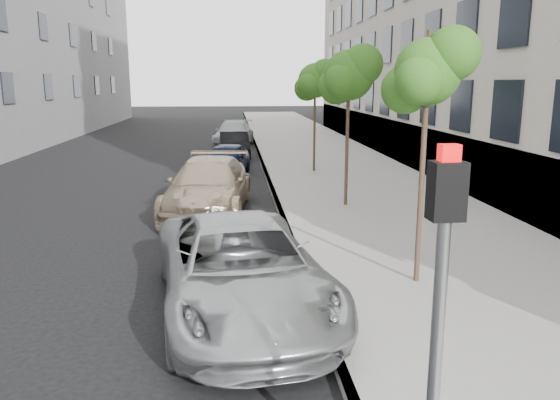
{
  "coord_description": "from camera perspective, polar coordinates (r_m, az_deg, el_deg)",
  "views": [
    {
      "loc": [
        -0.2,
        -7.94,
        3.8
      ],
      "look_at": [
        0.72,
        2.58,
        1.5
      ],
      "focal_mm": 35.0,
      "sensor_mm": 36.0,
      "label": 1
    }
  ],
  "objects": [
    {
      "name": "sedan_blue",
      "position": [
        22.53,
        -5.59,
        4.22
      ],
      "size": [
        2.21,
        4.11,
        1.33
      ],
      "primitive_type": "imported",
      "rotation": [
        0.0,
        0.0,
        -0.17
      ],
      "color": "black",
      "rests_on": "ground"
    },
    {
      "name": "sidewalk",
      "position": [
        32.46,
        3.0,
        5.66
      ],
      "size": [
        6.4,
        72.0,
        0.14
      ],
      "primitive_type": "cube",
      "color": "gray",
      "rests_on": "ground"
    },
    {
      "name": "tree_mid",
      "position": [
        16.3,
        7.3,
        12.82
      ],
      "size": [
        1.78,
        1.58,
        4.72
      ],
      "color": "#38281C",
      "rests_on": "sidewalk"
    },
    {
      "name": "signal_pole",
      "position": [
        4.26,
        16.27,
        -10.86
      ],
      "size": [
        0.25,
        0.19,
        3.23
      ],
      "rotation": [
        0.0,
        0.0,
        0.03
      ],
      "color": "#939699",
      "rests_on": "sidewalk"
    },
    {
      "name": "ground",
      "position": [
        8.8,
        -3.32,
        -13.31
      ],
      "size": [
        160.0,
        160.0,
        0.0
      ],
      "primitive_type": "plane",
      "color": "black",
      "rests_on": "ground"
    },
    {
      "name": "tree_far",
      "position": [
        22.7,
        3.76,
        12.35
      ],
      "size": [
        1.73,
        1.53,
        4.56
      ],
      "color": "#38281C",
      "rests_on": "sidewalk"
    },
    {
      "name": "minivan",
      "position": [
        9.1,
        -4.14,
        -7.18
      ],
      "size": [
        3.34,
        5.87,
        1.55
      ],
      "primitive_type": "imported",
      "rotation": [
        0.0,
        0.0,
        0.14
      ],
      "color": "#A2A5A6",
      "rests_on": "ground"
    },
    {
      "name": "curb",
      "position": [
        32.18,
        -2.54,
        5.61
      ],
      "size": [
        0.15,
        72.0,
        0.14
      ],
      "primitive_type": "cube",
      "color": "#9E9B93",
      "rests_on": "ground"
    },
    {
      "name": "sedan_rear",
      "position": [
        32.9,
        -4.85,
        6.9
      ],
      "size": [
        2.7,
        5.32,
        1.48
      ],
      "primitive_type": "imported",
      "rotation": [
        0.0,
        0.0,
        -0.13
      ],
      "color": "gray",
      "rests_on": "ground"
    },
    {
      "name": "tree_near",
      "position": [
        10.04,
        15.32,
        12.75
      ],
      "size": [
        1.55,
        1.35,
        4.59
      ],
      "color": "#38281C",
      "rests_on": "sidewalk"
    },
    {
      "name": "suv",
      "position": [
        16.12,
        -7.49,
        1.41
      ],
      "size": [
        2.79,
        5.64,
        1.58
      ],
      "primitive_type": "imported",
      "rotation": [
        0.0,
        0.0,
        -0.11
      ],
      "color": "tan",
      "rests_on": "ground"
    },
    {
      "name": "sedan_black",
      "position": [
        27.77,
        -4.8,
        5.75
      ],
      "size": [
        1.58,
        4.09,
        1.33
      ],
      "primitive_type": "imported",
      "rotation": [
        0.0,
        0.0,
        0.04
      ],
      "color": "black",
      "rests_on": "ground"
    }
  ]
}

